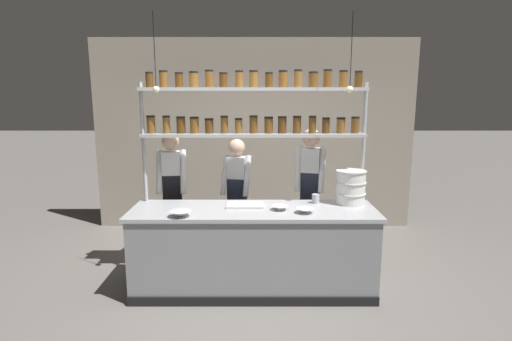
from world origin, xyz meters
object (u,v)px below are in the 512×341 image
Objects in this scene: prep_bowl_near_left at (279,208)px; spice_shelf_unit at (252,114)px; cutting_board at (243,205)px; chef_center at (236,193)px; chef_left at (171,190)px; chef_right at (308,187)px; serving_cup_front at (314,199)px; prep_bowl_center_back at (304,211)px; container_stack at (349,187)px; prep_bowl_center_front at (179,214)px.

spice_shelf_unit is at bearing 127.19° from prep_bowl_near_left.
chef_center is at bearing 99.90° from cutting_board.
chef_left is 1.70m from chef_right.
chef_right is 0.46m from serving_cup_front.
container_stack is at bearing 34.15° from prep_bowl_center_back.
prep_bowl_center_back is (0.25, -0.11, 0.00)m from prep_bowl_near_left.
prep_bowl_center_back is at bearing -34.75° from chef_left.
prep_bowl_center_back is (-0.16, -0.85, -0.05)m from chef_right.
serving_cup_front reaches higher than prep_bowl_center_back.
serving_cup_front is (0.00, -0.46, -0.03)m from chef_right.
spice_shelf_unit is at bearing -25.96° from chef_left.
cutting_board is 2.09× the size of prep_bowl_center_back.
prep_bowl_center_front is at bearing -160.28° from serving_cup_front.
chef_left is at bearing 159.83° from spice_shelf_unit.
prep_bowl_center_front is at bearing -131.24° from chef_right.
chef_center is at bearing 0.70° from chef_left.
spice_shelf_unit is 1.46× the size of chef_right.
prep_bowl_center_front is (-0.63, -0.39, 0.02)m from cutting_board.
cutting_board is at bearing 158.06° from prep_bowl_near_left.
prep_bowl_center_front is 1.16× the size of prep_bowl_center_back.
serving_cup_front is (0.41, 0.27, 0.03)m from prep_bowl_near_left.
chef_right is 9.00× the size of prep_bowl_center_back.
chef_left is 1.06× the size of chef_center.
serving_cup_front is at bearing 8.69° from cutting_board.
prep_bowl_center_back is at bearing -112.80° from serving_cup_front.
chef_center is (0.80, 0.09, -0.06)m from chef_left.
prep_bowl_near_left reaches higher than cutting_board.
prep_bowl_near_left is at bearing -104.99° from chef_right.
spice_shelf_unit reaches higher than chef_right.
prep_bowl_center_back is at bearing -145.85° from container_stack.
chef_center is 0.69m from cutting_board.
prep_bowl_near_left is 0.79× the size of prep_bowl_center_front.
serving_cup_front is at bearing 33.22° from prep_bowl_near_left.
serving_cup_front is (-0.38, 0.01, -0.14)m from container_stack.
serving_cup_front is at bearing 67.20° from prep_bowl_center_back.
chef_right is 0.86m from prep_bowl_center_back.
chef_left is at bearing 164.54° from serving_cup_front.
cutting_board is (0.92, -0.59, -0.03)m from chef_left.
spice_shelf_unit is 6.26× the size of cutting_board.
container_stack is (1.08, -0.11, -0.80)m from spice_shelf_unit.
chef_left is 8.74× the size of prep_bowl_center_back.
prep_bowl_center_front is at bearing -166.70° from prep_bowl_near_left.
chef_center is 0.92m from chef_right.
chef_left is 1.49m from prep_bowl_near_left.
chef_center is 1.21m from prep_bowl_center_back.
cutting_board is at bearing 157.35° from prep_bowl_center_back.
serving_cup_front is (0.16, 0.38, 0.03)m from prep_bowl_center_back.
chef_left reaches higher than container_stack.
spice_shelf_unit is 1.20m from prep_bowl_center_back.
chef_center reaches higher than cutting_board.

